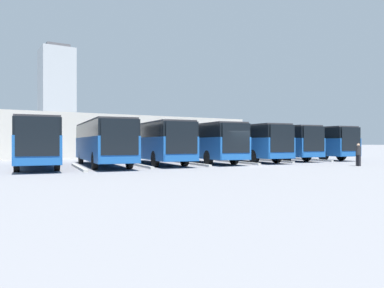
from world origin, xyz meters
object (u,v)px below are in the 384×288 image
Objects in this scene: bus_5 at (103,141)px; pedestrian at (358,154)px; bus_1 at (273,142)px; bus_6 at (37,141)px; bus_0 at (307,142)px; bus_4 at (155,141)px; bus_2 at (242,142)px; bus_3 at (201,142)px.

bus_5 is 7.46× the size of pedestrian.
pedestrian is at bearing 89.32° from bus_1.
bus_0 is at bearing -172.07° from bus_6.
pedestrian is (6.01, 9.99, -0.91)m from bus_0.
bus_4 is at bearing 48.14° from pedestrian.
pedestrian is at bearing 161.19° from bus_6.
bus_6 is at bearing 6.81° from bus_2.
bus_4 is at bearing 10.26° from bus_1.
bus_0 is 1.00× the size of bus_6.
bus_1 and bus_6 have the same top height.
bus_4 is 8.62m from bus_6.
bus_3 is at bearing 8.96° from bus_0.
bus_5 is at bearing -179.73° from bus_6.
bus_2 is at bearing 14.93° from pedestrian.
bus_0 is 21.56m from bus_5.
bus_3 reaches higher than pedestrian.
bus_3 is 1.00× the size of bus_6.
pedestrian is (-11.23, 10.04, -0.91)m from bus_4.
bus_1 is at bearing -171.06° from bus_6.
bus_2 is 1.00× the size of bus_5.
bus_1 is at bearing -162.62° from bus_2.
bus_6 is 7.46× the size of pedestrian.
bus_0 is 1.00× the size of bus_1.
bus_1 is 8.64m from bus_3.
bus_1 and bus_3 have the same top height.
bus_0 is 1.00× the size of bus_2.
bus_2 is 1.00× the size of bus_6.
bus_1 is 1.00× the size of bus_3.
bus_0 is 8.62m from bus_2.
bus_3 is at bearing -173.11° from bus_6.
bus_0 is 11.69m from pedestrian.
bus_1 is at bearing -168.88° from bus_5.
bus_1 and bus_5 have the same top height.
bus_5 is (21.55, 0.33, 0.00)m from bus_0.
bus_0 is 12.93m from bus_3.
bus_1 is 1.00× the size of bus_5.
bus_1 is 4.36m from bus_2.
bus_0 is 4.33m from bus_1.
bus_0 and bus_1 have the same top height.
bus_3 is (8.62, 0.52, 0.00)m from bus_1.
bus_4 and bus_6 have the same top height.
bus_0 is 1.00× the size of bus_5.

